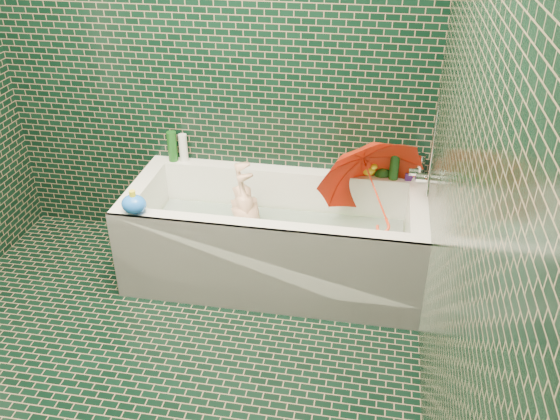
% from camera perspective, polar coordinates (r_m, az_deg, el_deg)
% --- Properties ---
extents(floor, '(2.80, 2.80, 0.00)m').
position_cam_1_polar(floor, '(3.02, -13.02, -16.52)').
color(floor, black).
rests_on(floor, ground).
extents(wall_back, '(2.80, 0.00, 2.80)m').
position_cam_1_polar(wall_back, '(3.52, -6.85, 15.13)').
color(wall_back, black).
rests_on(wall_back, floor).
extents(wall_right, '(0.00, 2.80, 2.80)m').
position_cam_1_polar(wall_right, '(2.09, 17.54, 2.84)').
color(wall_right, black).
rests_on(wall_right, floor).
extents(bathtub, '(1.70, 0.75, 0.55)m').
position_cam_1_polar(bathtub, '(3.50, -0.51, -3.48)').
color(bathtub, white).
rests_on(bathtub, floor).
extents(bath_mat, '(1.35, 0.47, 0.01)m').
position_cam_1_polar(bath_mat, '(3.55, -0.46, -4.07)').
color(bath_mat, green).
rests_on(bath_mat, bathtub).
extents(water, '(1.48, 0.53, 0.00)m').
position_cam_1_polar(water, '(3.47, -0.47, -2.11)').
color(water, silver).
rests_on(water, bathtub).
extents(faucet, '(0.18, 0.19, 0.55)m').
position_cam_1_polar(faucet, '(3.20, 13.99, 3.63)').
color(faucet, silver).
rests_on(faucet, wall_right).
extents(child, '(0.85, 0.49, 0.27)m').
position_cam_1_polar(child, '(3.48, -2.78, -1.89)').
color(child, '#E7AF90').
rests_on(child, bathtub).
extents(umbrella, '(0.89, 0.88, 0.93)m').
position_cam_1_polar(umbrella, '(3.35, 9.19, 1.79)').
color(umbrella, red).
rests_on(umbrella, bathtub).
extents(soap_bottle_a, '(0.10, 0.10, 0.25)m').
position_cam_1_polar(soap_bottle_a, '(3.57, 13.16, 2.64)').
color(soap_bottle_a, white).
rests_on(soap_bottle_a, bathtub).
extents(soap_bottle_b, '(0.11, 0.11, 0.20)m').
position_cam_1_polar(soap_bottle_b, '(3.57, 12.67, 2.72)').
color(soap_bottle_b, '#3C1C6B').
rests_on(soap_bottle_b, bathtub).
extents(soap_bottle_c, '(0.17, 0.17, 0.17)m').
position_cam_1_polar(soap_bottle_c, '(3.58, 10.16, 3.07)').
color(soap_bottle_c, '#154B16').
rests_on(soap_bottle_c, bathtub).
extents(bottle_right_tall, '(0.06, 0.06, 0.20)m').
position_cam_1_polar(bottle_right_tall, '(3.53, 10.99, 4.46)').
color(bottle_right_tall, '#154B16').
rests_on(bottle_right_tall, bathtub).
extents(bottle_right_pump, '(0.07, 0.07, 0.18)m').
position_cam_1_polar(bottle_right_pump, '(3.53, 13.32, 3.94)').
color(bottle_right_pump, silver).
rests_on(bottle_right_pump, bathtub).
extents(bottle_left_tall, '(0.08, 0.08, 0.19)m').
position_cam_1_polar(bottle_left_tall, '(3.76, -10.32, 6.04)').
color(bottle_left_tall, '#154B16').
rests_on(bottle_left_tall, bathtub).
extents(bottle_left_short, '(0.06, 0.06, 0.18)m').
position_cam_1_polar(bottle_left_short, '(3.74, -9.29, 5.93)').
color(bottle_left_short, white).
rests_on(bottle_left_short, bathtub).
extents(rubber_duck, '(0.11, 0.09, 0.09)m').
position_cam_1_polar(rubber_duck, '(3.57, 8.62, 3.85)').
color(rubber_duck, yellow).
rests_on(rubber_duck, bathtub).
extents(bath_toy, '(0.17, 0.16, 0.13)m').
position_cam_1_polar(bath_toy, '(3.23, -13.89, 0.57)').
color(bath_toy, '#1B6BFA').
rests_on(bath_toy, bathtub).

